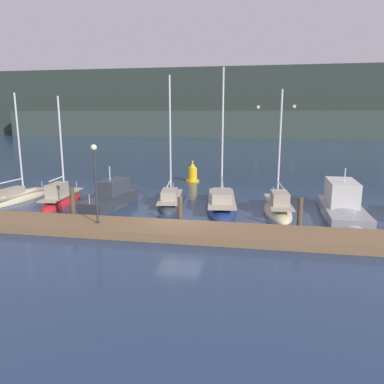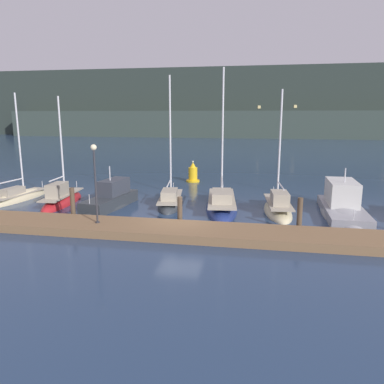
# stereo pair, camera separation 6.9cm
# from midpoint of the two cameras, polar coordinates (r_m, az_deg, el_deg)

# --- Properties ---
(ground_plane) EXTENTS (400.00, 400.00, 0.00)m
(ground_plane) POSITION_cam_midpoint_polar(r_m,az_deg,el_deg) (21.29, -1.97, -5.25)
(ground_plane) COLOR navy
(dock) EXTENTS (32.61, 2.80, 0.45)m
(dock) POSITION_cam_midpoint_polar(r_m,az_deg,el_deg) (19.79, -2.93, -5.90)
(dock) COLOR brown
(dock) RESTS_ON ground
(mooring_pile_1) EXTENTS (0.28, 0.28, 1.97)m
(mooring_pile_1) POSITION_cam_midpoint_polar(r_m,az_deg,el_deg) (23.37, -17.80, -1.77)
(mooring_pile_1) COLOR #4C3D2D
(mooring_pile_1) RESTS_ON ground
(mooring_pile_2) EXTENTS (0.28, 0.28, 1.69)m
(mooring_pile_2) POSITION_cam_midpoint_polar(r_m,az_deg,el_deg) (21.16, -1.92, -2.97)
(mooring_pile_2) COLOR #4C3D2D
(mooring_pile_2) RESTS_ON ground
(mooring_pile_3) EXTENTS (0.28, 0.28, 1.90)m
(mooring_pile_3) POSITION_cam_midpoint_polar(r_m,az_deg,el_deg) (20.79, 16.01, -3.40)
(mooring_pile_3) COLOR #4C3D2D
(mooring_pile_3) RESTS_ON ground
(sailboat_berth_1) EXTENTS (1.90, 5.68, 8.45)m
(sailboat_berth_1) POSITION_cam_midpoint_polar(r_m,az_deg,el_deg) (30.50, -24.88, -0.93)
(sailboat_berth_1) COLOR beige
(sailboat_berth_1) RESTS_ON ground
(sailboat_berth_2) EXTENTS (2.01, 5.89, 8.14)m
(sailboat_berth_2) POSITION_cam_midpoint_polar(r_m,az_deg,el_deg) (27.98, -19.29, -1.40)
(sailboat_berth_2) COLOR red
(sailboat_berth_2) RESTS_ON ground
(motorboat_berth_3) EXTENTS (2.53, 5.94, 3.27)m
(motorboat_berth_3) POSITION_cam_midpoint_polar(r_m,az_deg,el_deg) (26.17, -12.34, -1.47)
(motorboat_berth_3) COLOR #2D3338
(motorboat_berth_3) RESTS_ON ground
(sailboat_berth_4) EXTENTS (2.63, 6.30, 9.44)m
(sailboat_berth_4) POSITION_cam_midpoint_polar(r_m,az_deg,el_deg) (26.49, -3.39, -1.57)
(sailboat_berth_4) COLOR #2D3338
(sailboat_berth_4) RESTS_ON ground
(sailboat_berth_5) EXTENTS (2.93, 7.69, 9.86)m
(sailboat_berth_5) POSITION_cam_midpoint_polar(r_m,az_deg,el_deg) (25.28, 4.44, -2.21)
(sailboat_berth_5) COLOR navy
(sailboat_berth_5) RESTS_ON ground
(sailboat_berth_6) EXTENTS (2.15, 5.80, 8.31)m
(sailboat_berth_6) POSITION_cam_midpoint_polar(r_m,az_deg,el_deg) (24.80, 12.87, -2.64)
(sailboat_berth_6) COLOR beige
(sailboat_berth_6) RESTS_ON ground
(motorboat_berth_7) EXTENTS (2.67, 7.46, 3.64)m
(motorboat_berth_7) POSITION_cam_midpoint_polar(r_m,az_deg,el_deg) (25.53, 21.83, -2.48)
(motorboat_berth_7) COLOR gray
(motorboat_berth_7) RESTS_ON ground
(channel_buoy) EXTENTS (1.25, 1.25, 1.98)m
(channel_buoy) POSITION_cam_midpoint_polar(r_m,az_deg,el_deg) (35.17, 0.03, 2.77)
(channel_buoy) COLOR gold
(channel_buoy) RESTS_ON ground
(dock_lamppost) EXTENTS (0.32, 0.32, 4.24)m
(dock_lamppost) POSITION_cam_midpoint_polar(r_m,az_deg,el_deg) (20.41, -14.65, 3.05)
(dock_lamppost) COLOR #2D2D33
(dock_lamppost) RESTS_ON dock
(hillside_backdrop) EXTENTS (240.00, 23.00, 19.23)m
(hillside_backdrop) POSITION_cam_midpoint_polar(r_m,az_deg,el_deg) (114.02, 8.62, 12.94)
(hillside_backdrop) COLOR #28332D
(hillside_backdrop) RESTS_ON ground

